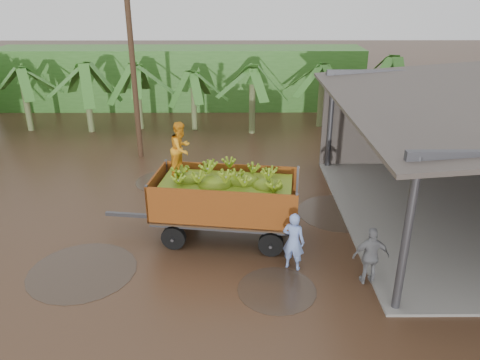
# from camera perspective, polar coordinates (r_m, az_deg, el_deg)

# --- Properties ---
(ground) EXTENTS (100.00, 100.00, 0.00)m
(ground) POSITION_cam_1_polar(r_m,az_deg,el_deg) (14.97, -5.91, -6.53)
(ground) COLOR black
(ground) RESTS_ON ground
(hedge_north) EXTENTS (22.00, 3.00, 3.60)m
(hedge_north) POSITION_cam_1_polar(r_m,az_deg,el_deg) (29.66, -7.19, 12.27)
(hedge_north) COLOR #2D661E
(hedge_north) RESTS_ON ground
(banana_trailer) EXTENTS (6.16, 2.69, 3.65)m
(banana_trailer) POSITION_cam_1_polar(r_m,az_deg,el_deg) (14.16, -1.85, -2.14)
(banana_trailer) COLOR #B95B1A
(banana_trailer) RESTS_ON ground
(man_blue) EXTENTS (0.73, 0.62, 1.70)m
(man_blue) POSITION_cam_1_polar(r_m,az_deg,el_deg) (12.92, 6.53, -7.43)
(man_blue) COLOR #7996DC
(man_blue) RESTS_ON ground
(man_grey) EXTENTS (0.97, 0.44, 1.63)m
(man_grey) POSITION_cam_1_polar(r_m,az_deg,el_deg) (12.74, 15.66, -8.91)
(man_grey) COLOR gray
(man_grey) RESTS_ON ground
(utility_pole) EXTENTS (1.20, 0.24, 7.54)m
(utility_pole) POSITION_cam_1_polar(r_m,az_deg,el_deg) (20.78, -12.88, 12.83)
(utility_pole) COLOR #47301E
(utility_pole) RESTS_ON ground
(banana_plants) EXTENTS (24.95, 14.89, 4.02)m
(banana_plants) POSITION_cam_1_polar(r_m,az_deg,el_deg) (22.70, -14.64, 8.30)
(banana_plants) COLOR #2D661E
(banana_plants) RESTS_ON ground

